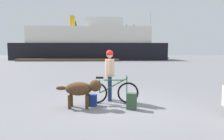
{
  "coord_description": "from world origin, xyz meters",
  "views": [
    {
      "loc": [
        -0.21,
        -5.84,
        1.69
      ],
      "look_at": [
        -0.13,
        1.41,
        0.99
      ],
      "focal_mm": 30.68,
      "sensor_mm": 36.0,
      "label": 1
    }
  ],
  "objects_px": {
    "dog": "(82,89)",
    "person_cyclist": "(110,70)",
    "handbag_pannier": "(91,100)",
    "ferry_boat": "(91,44)",
    "sailboat_moored": "(149,58)",
    "bicycle": "(112,92)",
    "backpack": "(132,101)"
  },
  "relations": [
    {
      "from": "handbag_pannier",
      "to": "ferry_boat",
      "type": "relative_size",
      "value": 0.01
    },
    {
      "from": "backpack",
      "to": "ferry_boat",
      "type": "height_order",
      "value": "ferry_boat"
    },
    {
      "from": "dog",
      "to": "handbag_pannier",
      "type": "distance_m",
      "value": 0.52
    },
    {
      "from": "backpack",
      "to": "sailboat_moored",
      "type": "height_order",
      "value": "sailboat_moored"
    },
    {
      "from": "backpack",
      "to": "dog",
      "type": "bearing_deg",
      "value": 173.03
    },
    {
      "from": "person_cyclist",
      "to": "sailboat_moored",
      "type": "height_order",
      "value": "sailboat_moored"
    },
    {
      "from": "person_cyclist",
      "to": "handbag_pannier",
      "type": "bearing_deg",
      "value": -131.29
    },
    {
      "from": "person_cyclist",
      "to": "sailboat_moored",
      "type": "bearing_deg",
      "value": 75.93
    },
    {
      "from": "handbag_pannier",
      "to": "ferry_boat",
      "type": "xyz_separation_m",
      "value": [
        -3.38,
        33.94,
        2.96
      ]
    },
    {
      "from": "ferry_boat",
      "to": "sailboat_moored",
      "type": "relative_size",
      "value": 3.19
    },
    {
      "from": "dog",
      "to": "person_cyclist",
      "type": "bearing_deg",
      "value": 45.76
    },
    {
      "from": "person_cyclist",
      "to": "dog",
      "type": "xyz_separation_m",
      "value": [
        -0.84,
        -0.86,
        -0.48
      ]
    },
    {
      "from": "dog",
      "to": "handbag_pannier",
      "type": "height_order",
      "value": "dog"
    },
    {
      "from": "bicycle",
      "to": "dog",
      "type": "distance_m",
      "value": 1.04
    },
    {
      "from": "ferry_boat",
      "to": "sailboat_moored",
      "type": "height_order",
      "value": "sailboat_moored"
    },
    {
      "from": "backpack",
      "to": "person_cyclist",
      "type": "bearing_deg",
      "value": 121.62
    },
    {
      "from": "person_cyclist",
      "to": "dog",
      "type": "relative_size",
      "value": 1.28
    },
    {
      "from": "backpack",
      "to": "handbag_pannier",
      "type": "relative_size",
      "value": 1.36
    },
    {
      "from": "person_cyclist",
      "to": "ferry_boat",
      "type": "relative_size",
      "value": 0.06
    },
    {
      "from": "backpack",
      "to": "bicycle",
      "type": "bearing_deg",
      "value": 131.59
    },
    {
      "from": "person_cyclist",
      "to": "dog",
      "type": "bearing_deg",
      "value": -134.24
    },
    {
      "from": "person_cyclist",
      "to": "handbag_pannier",
      "type": "distance_m",
      "value": 1.23
    },
    {
      "from": "dog",
      "to": "ferry_boat",
      "type": "height_order",
      "value": "ferry_boat"
    },
    {
      "from": "handbag_pannier",
      "to": "person_cyclist",
      "type": "bearing_deg",
      "value": 48.71
    },
    {
      "from": "bicycle",
      "to": "dog",
      "type": "xyz_separation_m",
      "value": [
        -0.91,
        -0.46,
        0.19
      ]
    },
    {
      "from": "bicycle",
      "to": "handbag_pannier",
      "type": "xyz_separation_m",
      "value": [
        -0.64,
        -0.25,
        -0.2
      ]
    },
    {
      "from": "bicycle",
      "to": "ferry_boat",
      "type": "xyz_separation_m",
      "value": [
        -4.02,
        33.68,
        2.76
      ]
    },
    {
      "from": "ferry_boat",
      "to": "sailboat_moored",
      "type": "bearing_deg",
      "value": -12.4
    },
    {
      "from": "backpack",
      "to": "handbag_pannier",
      "type": "bearing_deg",
      "value": 162.2
    },
    {
      "from": "dog",
      "to": "backpack",
      "type": "bearing_deg",
      "value": -6.97
    },
    {
      "from": "person_cyclist",
      "to": "handbag_pannier",
      "type": "xyz_separation_m",
      "value": [
        -0.57,
        -0.65,
        -0.87
      ]
    },
    {
      "from": "sailboat_moored",
      "to": "bicycle",
      "type": "bearing_deg",
      "value": -103.77
    }
  ]
}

